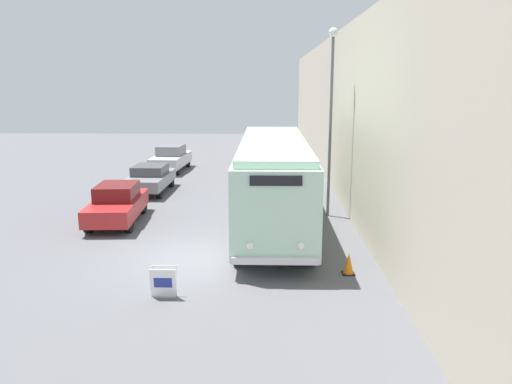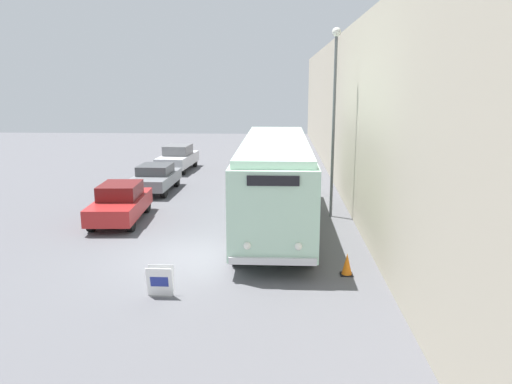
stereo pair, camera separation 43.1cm
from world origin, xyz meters
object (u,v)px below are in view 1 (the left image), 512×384
at_px(streetlamp, 331,100).
at_px(traffic_cone, 349,263).
at_px(parked_car_mid, 150,178).
at_px(parked_car_near, 117,204).
at_px(parked_car_far, 171,158).
at_px(sign_board, 164,283).
at_px(vintage_bus, 273,178).

relative_size(streetlamp, traffic_cone, 11.54).
height_order(streetlamp, parked_car_mid, streetlamp).
relative_size(parked_car_near, parked_car_far, 0.96).
distance_m(parked_car_mid, parked_car_far, 6.37).
height_order(parked_car_far, traffic_cone, parked_car_far).
height_order(streetlamp, parked_car_near, streetlamp).
relative_size(sign_board, parked_car_mid, 0.19).
distance_m(parked_car_near, traffic_cone, 9.98).
height_order(parked_car_near, parked_car_far, parked_car_far).
bearing_deg(parked_car_mid, streetlamp, -26.49).
bearing_deg(traffic_cone, sign_board, -161.49).
distance_m(streetlamp, parked_car_far, 14.47).
relative_size(parked_car_mid, traffic_cone, 6.40).
height_order(streetlamp, traffic_cone, streetlamp).
relative_size(sign_board, parked_car_far, 0.18).
bearing_deg(parked_car_mid, sign_board, -74.24).
relative_size(streetlamp, parked_car_near, 1.75).
xyz_separation_m(parked_car_far, traffic_cone, (8.49, -17.44, -0.49)).
bearing_deg(sign_board, traffic_cone, 18.51).
bearing_deg(streetlamp, parked_car_mid, 152.18).
bearing_deg(parked_car_far, vintage_bus, -59.14).
relative_size(vintage_bus, parked_car_near, 2.64).
bearing_deg(traffic_cone, vintage_bus, 113.06).
height_order(parked_car_near, traffic_cone, parked_car_near).
relative_size(sign_board, streetlamp, 0.11).
bearing_deg(parked_car_near, sign_board, -68.29).
relative_size(parked_car_near, traffic_cone, 6.61).
bearing_deg(parked_car_near, traffic_cone, -36.02).
bearing_deg(parked_car_mid, parked_car_far, 92.46).
relative_size(parked_car_far, traffic_cone, 6.88).
bearing_deg(parked_car_mid, traffic_cone, -51.59).
distance_m(streetlamp, parked_car_mid, 10.48).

